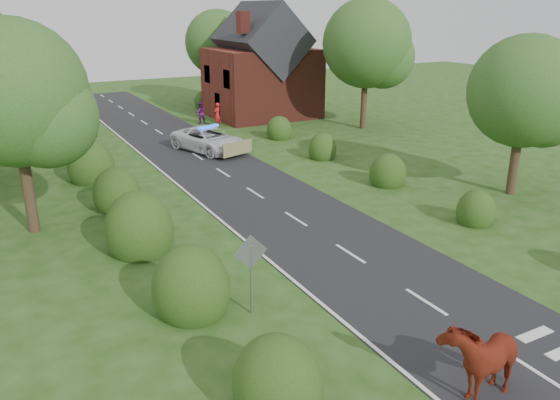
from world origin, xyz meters
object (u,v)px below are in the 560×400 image
cow (480,361)px  pedestrian_purple (200,113)px  road_sign (251,263)px  pedestrian_red (217,115)px  police_van (209,140)px

cow → pedestrian_purple: pedestrian_purple is taller
road_sign → pedestrian_purple: 28.82m
road_sign → pedestrian_red: road_sign is taller
road_sign → police_van: bearing=72.0°
road_sign → cow: bearing=-60.8°
pedestrian_purple → police_van: bearing=80.1°
police_van → pedestrian_purple: bearing=55.3°
police_van → pedestrian_purple: pedestrian_purple is taller
road_sign → pedestrian_purple: bearing=72.2°
cow → pedestrian_red: size_ratio=1.28×
road_sign → police_van: (6.12, 18.86, -0.90)m
cow → pedestrian_purple: (5.63, 33.10, 0.03)m
road_sign → police_van: size_ratio=0.43×
road_sign → pedestrian_red: 27.49m
police_van → pedestrian_purple: (2.68, 8.57, 0.11)m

